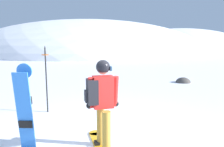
% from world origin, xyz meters
% --- Properties ---
extents(ground_plane, '(300.00, 300.00, 0.00)m').
position_xyz_m(ground_plane, '(0.00, 0.00, 0.00)').
color(ground_plane, white).
extents(ridge_peak_main, '(36.92, 33.23, 10.32)m').
position_xyz_m(ridge_peak_main, '(-5.29, 32.66, 0.00)').
color(ridge_peak_main, white).
rests_on(ridge_peak_main, ground).
extents(ridge_peak_far, '(27.31, 24.58, 8.75)m').
position_xyz_m(ridge_peak_far, '(12.94, 44.87, 0.00)').
color(ridge_peak_far, white).
rests_on(ridge_peak_far, ground).
extents(snowboarder_main, '(0.76, 1.77, 1.71)m').
position_xyz_m(snowboarder_main, '(-0.09, -0.25, 0.92)').
color(snowboarder_main, orange).
rests_on(snowboarder_main, ground).
extents(spare_snowboard, '(0.28, 0.23, 1.65)m').
position_xyz_m(spare_snowboard, '(-1.48, -0.31, 0.84)').
color(spare_snowboard, blue).
rests_on(spare_snowboard, ground).
extents(piste_marker_near, '(0.20, 0.20, 1.91)m').
position_xyz_m(piste_marker_near, '(-1.84, 1.92, 1.09)').
color(piste_marker_near, black).
rests_on(piste_marker_near, ground).
extents(rock_dark, '(0.71, 0.60, 0.50)m').
position_xyz_m(rock_dark, '(3.26, 6.47, 0.00)').
color(rock_dark, '#4C4742').
rests_on(rock_dark, ground).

